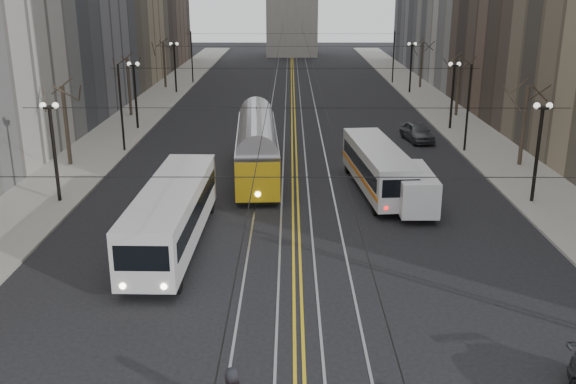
{
  "coord_description": "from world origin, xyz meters",
  "views": [
    {
      "loc": [
        -0.32,
        -17.25,
        12.0
      ],
      "look_at": [
        -0.41,
        10.75,
        3.0
      ],
      "focal_mm": 40.0,
      "sensor_mm": 36.0,
      "label": 1
    }
  ],
  "objects_px": {
    "sedan_grey": "(417,132)",
    "rear_bus": "(378,169)",
    "cargo_van": "(412,191)",
    "transit_bus": "(173,217)",
    "streetcar": "(257,152)"
  },
  "relations": [
    {
      "from": "sedan_grey",
      "to": "rear_bus",
      "type": "bearing_deg",
      "value": -119.61
    },
    {
      "from": "transit_bus",
      "to": "streetcar",
      "type": "distance_m",
      "value": 12.74
    },
    {
      "from": "transit_bus",
      "to": "rear_bus",
      "type": "height_order",
      "value": "transit_bus"
    },
    {
      "from": "transit_bus",
      "to": "sedan_grey",
      "type": "height_order",
      "value": "transit_bus"
    },
    {
      "from": "transit_bus",
      "to": "rear_bus",
      "type": "xyz_separation_m",
      "value": [
        10.92,
        8.76,
        -0.11
      ]
    },
    {
      "from": "rear_bus",
      "to": "sedan_grey",
      "type": "relative_size",
      "value": 2.42
    },
    {
      "from": "rear_bus",
      "to": "sedan_grey",
      "type": "distance_m",
      "value": 14.41
    },
    {
      "from": "streetcar",
      "to": "rear_bus",
      "type": "relative_size",
      "value": 1.26
    },
    {
      "from": "rear_bus",
      "to": "sedan_grey",
      "type": "height_order",
      "value": "rear_bus"
    },
    {
      "from": "streetcar",
      "to": "cargo_van",
      "type": "bearing_deg",
      "value": -41.29
    },
    {
      "from": "cargo_van",
      "to": "sedan_grey",
      "type": "relative_size",
      "value": 1.17
    },
    {
      "from": "rear_bus",
      "to": "cargo_van",
      "type": "bearing_deg",
      "value": -72.75
    },
    {
      "from": "cargo_van",
      "to": "sedan_grey",
      "type": "xyz_separation_m",
      "value": [
        3.5,
        17.06,
        -0.39
      ]
    },
    {
      "from": "streetcar",
      "to": "sedan_grey",
      "type": "xyz_separation_m",
      "value": [
        12.49,
        10.0,
        -0.85
      ]
    },
    {
      "from": "transit_bus",
      "to": "streetcar",
      "type": "xyz_separation_m",
      "value": [
        3.42,
        12.27,
        0.1
      ]
    }
  ]
}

